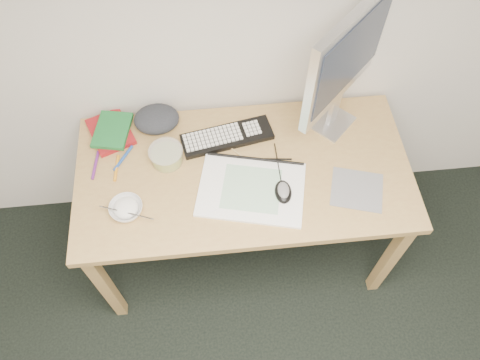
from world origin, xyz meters
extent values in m
cube|color=tan|center=(-0.76, 1.13, 0.36)|extent=(0.05, 0.05, 0.71)
cube|color=tan|center=(0.54, 1.13, 0.36)|extent=(0.05, 0.05, 0.71)
cube|color=tan|center=(-0.76, 1.73, 0.36)|extent=(0.05, 0.05, 0.71)
cube|color=tan|center=(0.54, 1.73, 0.36)|extent=(0.05, 0.05, 0.71)
cube|color=tan|center=(-0.11, 1.43, 0.73)|extent=(1.40, 0.70, 0.03)
cube|color=slate|center=(0.34, 1.29, 0.75)|extent=(0.25, 0.24, 0.00)
cube|color=white|center=(-0.09, 1.33, 0.76)|extent=(0.48, 0.39, 0.01)
cube|color=black|center=(-0.16, 1.60, 0.76)|extent=(0.41, 0.20, 0.02)
cube|color=silver|center=(0.30, 1.65, 0.75)|extent=(0.24, 0.24, 0.01)
cube|color=silver|center=(0.30, 1.65, 0.84)|extent=(0.06, 0.06, 0.17)
cube|color=silver|center=(0.30, 1.65, 1.14)|extent=(0.39, 0.39, 0.42)
cube|color=black|center=(0.30, 1.65, 1.15)|extent=(0.33, 0.33, 0.33)
ellipsoid|color=black|center=(0.04, 1.30, 0.78)|extent=(0.07, 0.11, 0.04)
imported|color=white|center=(-0.59, 1.28, 0.77)|extent=(0.14, 0.14, 0.04)
cylinder|color=silver|center=(-0.58, 1.25, 0.79)|extent=(0.20, 0.09, 0.02)
cylinder|color=#D8DE4E|center=(-0.43, 1.51, 0.78)|extent=(0.17, 0.17, 0.07)
cube|color=maroon|center=(-0.67, 1.68, 0.76)|extent=(0.23, 0.26, 0.02)
cube|color=#1A6B2F|center=(-0.66, 1.68, 0.78)|extent=(0.18, 0.22, 0.02)
ellipsoid|color=#222329|center=(-0.46, 1.71, 0.78)|extent=(0.19, 0.17, 0.07)
cylinder|color=#D16881|center=(-0.10, 1.49, 0.75)|extent=(0.19, 0.05, 0.01)
cylinder|color=tan|center=(-0.09, 1.48, 0.75)|extent=(0.14, 0.15, 0.01)
cylinder|color=black|center=(0.00, 1.47, 0.75)|extent=(0.20, 0.03, 0.01)
cylinder|color=#1E4AA5|center=(-0.61, 1.54, 0.76)|extent=(0.08, 0.12, 0.01)
cylinder|color=orange|center=(-0.64, 1.49, 0.76)|extent=(0.02, 0.13, 0.01)
cylinder|color=#65217B|center=(-0.73, 1.51, 0.76)|extent=(0.03, 0.14, 0.01)
camera|label=1|loc=(-0.23, 0.37, 2.38)|focal=35.00mm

